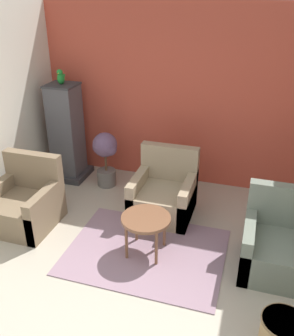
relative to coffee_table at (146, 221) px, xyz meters
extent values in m
plane|color=#B2A893|center=(-0.10, -1.27, -0.45)|extent=(20.00, 20.00, 0.00)
cube|color=#C64C38|center=(-0.10, 2.01, 0.92)|extent=(4.41, 0.06, 2.73)
cube|color=gray|center=(0.00, 0.00, -0.44)|extent=(1.87, 1.44, 0.01)
cylinder|color=brown|center=(0.00, 0.00, 0.04)|extent=(0.58, 0.58, 0.04)
cylinder|color=brown|center=(-0.18, -0.18, -0.21)|extent=(0.04, 0.04, 0.46)
cylinder|color=brown|center=(0.18, -0.18, -0.21)|extent=(0.04, 0.04, 0.46)
cylinder|color=brown|center=(-0.18, 0.18, -0.21)|extent=(0.04, 0.04, 0.46)
cylinder|color=brown|center=(0.18, 0.18, -0.21)|extent=(0.04, 0.04, 0.46)
cube|color=#7A664C|center=(-1.72, 0.07, -0.24)|extent=(0.82, 0.82, 0.40)
cube|color=#7A664C|center=(-1.72, 0.41, 0.21)|extent=(0.82, 0.14, 0.51)
cube|color=#7A664C|center=(-2.07, 0.07, -0.16)|extent=(0.12, 0.82, 0.58)
cube|color=#7A664C|center=(-1.38, 0.07, -0.16)|extent=(0.12, 0.82, 0.58)
cube|color=slate|center=(1.51, 0.15, -0.24)|extent=(0.82, 0.82, 0.40)
cube|color=slate|center=(1.51, 0.49, 0.21)|extent=(0.82, 0.14, 0.51)
cube|color=slate|center=(1.16, 0.15, -0.16)|extent=(0.12, 0.82, 0.58)
cube|color=#9E896B|center=(-0.02, 0.86, -0.24)|extent=(0.82, 0.82, 0.40)
cube|color=#9E896B|center=(-0.02, 1.20, 0.21)|extent=(0.82, 0.14, 0.51)
cube|color=#9E896B|center=(-0.37, 0.86, -0.16)|extent=(0.12, 0.82, 0.58)
cube|color=#9E896B|center=(0.32, 0.86, -0.16)|extent=(0.12, 0.82, 0.58)
cube|color=#353539|center=(-1.81, 1.52, -0.40)|extent=(0.59, 0.59, 0.09)
cube|color=#4C4C51|center=(-1.81, 1.52, 0.36)|extent=(0.43, 0.43, 1.44)
cube|color=#353539|center=(-1.81, 1.52, 1.10)|extent=(0.45, 0.45, 0.03)
ellipsoid|color=#1E842D|center=(-1.81, 1.52, 1.20)|extent=(0.11, 0.13, 0.17)
sphere|color=#1E842D|center=(-1.81, 1.51, 1.29)|extent=(0.09, 0.09, 0.09)
cone|color=gold|center=(-1.81, 1.47, 1.29)|extent=(0.04, 0.04, 0.04)
cone|color=#1E842D|center=(-1.81, 1.58, 1.18)|extent=(0.05, 0.11, 0.15)
cylinder|color=#66605B|center=(-1.11, 1.42, -0.32)|extent=(0.30, 0.30, 0.26)
cylinder|color=brown|center=(-1.11, 1.42, -0.03)|extent=(0.04, 0.04, 0.30)
sphere|color=#664C6B|center=(-1.11, 1.42, 0.25)|extent=(0.38, 0.38, 0.38)
sphere|color=#664C6B|center=(-1.21, 1.46, 0.18)|extent=(0.23, 0.23, 0.23)
sphere|color=#664C6B|center=(-1.01, 1.39, 0.20)|extent=(0.21, 0.21, 0.21)
cylinder|color=tan|center=(1.54, -0.89, -0.29)|extent=(0.39, 0.39, 0.32)
cylinder|color=olive|center=(1.54, -0.89, -0.14)|extent=(0.41, 0.41, 0.02)
camera|label=1|loc=(1.09, -3.44, 2.50)|focal=40.00mm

